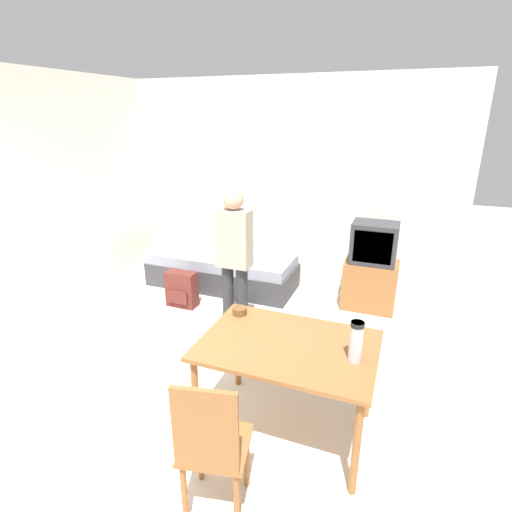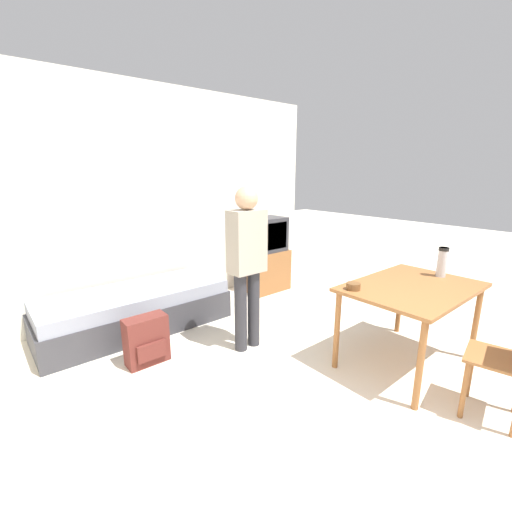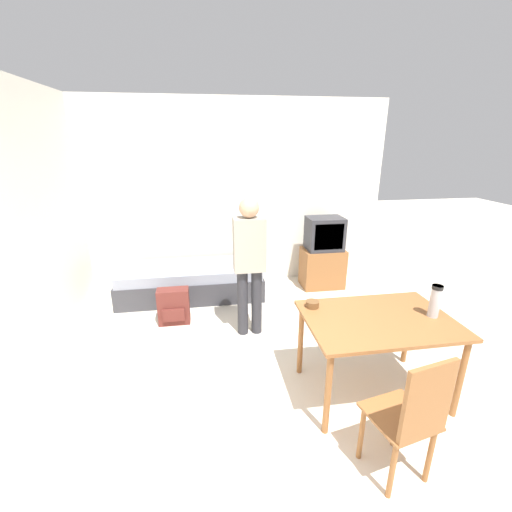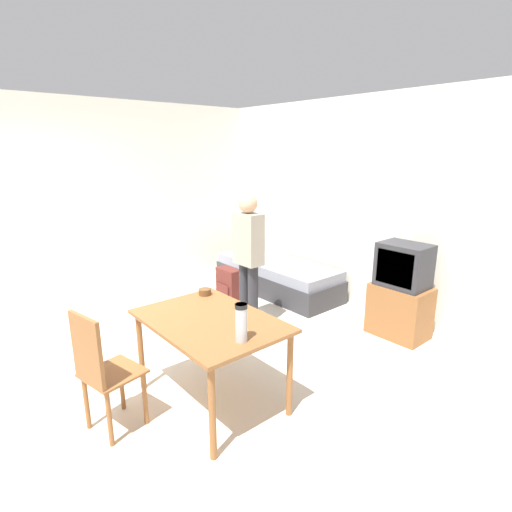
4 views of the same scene
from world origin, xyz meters
The scene contains 11 objects.
ground_plane centered at (0.00, 0.00, 0.00)m, with size 20.00×20.00×0.00m, color beige.
wall_back centered at (0.00, 3.52, 1.35)m, with size 4.89×0.06×2.70m.
wall_left centered at (-1.98, 1.74, 1.35)m, with size 0.06×4.49×2.70m.
daybed centered at (-0.50, 3.02, 0.22)m, with size 1.99×0.77×0.46m.
tv centered at (1.45, 3.07, 0.50)m, with size 0.61×0.42×1.07m.
dining_table centered at (1.10, 0.77, 0.66)m, with size 1.21×0.85×0.74m.
wooden_chair centered at (0.92, -0.05, 0.54)m, with size 0.45×0.45×0.97m.
person_standing centered at (0.18, 1.92, 0.91)m, with size 0.34×0.21×1.58m.
thermos_flask centered at (1.56, 0.73, 0.90)m, with size 0.09×0.09×0.28m.
mate_bowl centered at (0.62, 1.04, 0.77)m, with size 0.12×0.12×0.06m.
backpack centered at (-0.70, 2.28, 0.22)m, with size 0.37×0.21×0.45m.
Camera 1 is at (1.76, -1.55, 2.25)m, focal length 28.00 mm.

